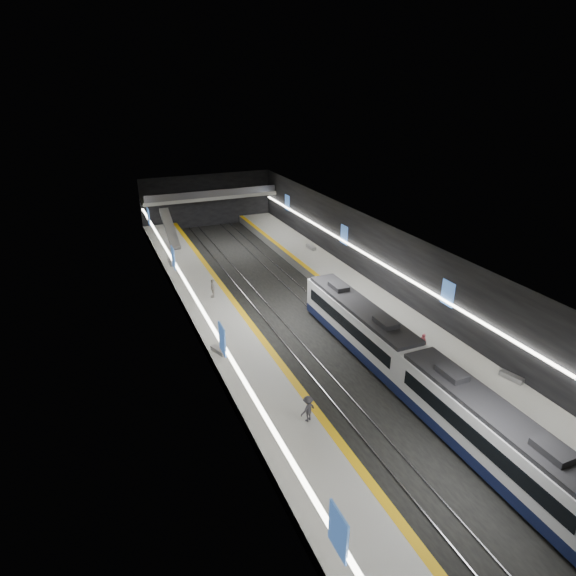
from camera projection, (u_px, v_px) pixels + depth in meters
name	position (u px, v px, depth m)	size (l,w,h in m)	color
ground	(302.00, 321.00, 45.91)	(70.00, 70.00, 0.00)	black
ceiling	(303.00, 241.00, 42.68)	(20.00, 70.00, 0.04)	beige
wall_left	(196.00, 301.00, 40.70)	(0.04, 70.00, 8.00)	black
wall_right	(394.00, 267.00, 47.89)	(0.04, 70.00, 8.00)	black
wall_back	(207.00, 200.00, 73.76)	(20.00, 0.04, 8.00)	black
platform_left	(226.00, 332.00, 43.01)	(5.00, 70.00, 1.00)	slate
tile_surface_left	(226.00, 327.00, 42.81)	(5.00, 70.00, 0.02)	#A0A09B
tactile_strip_left	(249.00, 322.00, 43.59)	(0.60, 70.00, 0.02)	#EEB00C
platform_right	(370.00, 303.00, 48.40)	(5.00, 70.00, 1.00)	slate
tile_surface_right	(370.00, 299.00, 48.19)	(5.00, 70.00, 0.02)	#A0A09B
tactile_strip_right	(351.00, 302.00, 47.40)	(0.60, 70.00, 0.02)	#EEB00C
rails	(302.00, 321.00, 45.88)	(6.52, 70.00, 0.12)	gray
train	(413.00, 369.00, 34.50)	(2.69, 30.04, 3.60)	#11193E
ad_posters	(298.00, 274.00, 44.94)	(19.94, 53.50, 2.20)	#3C69B6
cove_light_left	(198.00, 303.00, 40.86)	(0.25, 68.60, 0.12)	white
cove_light_right	(392.00, 269.00, 47.90)	(0.25, 68.60, 0.12)	white
mezzanine_bridge	(210.00, 197.00, 71.59)	(20.00, 3.00, 1.50)	gray
escalator	(170.00, 228.00, 63.93)	(1.20, 8.00, 0.60)	#99999E
bench_left_near	(218.00, 351.00, 38.70)	(0.45, 1.60, 0.39)	#99999E
bench_left_far	(171.00, 262.00, 57.09)	(0.57, 2.04, 0.50)	#99999E
bench_right_near	(511.00, 377.00, 35.26)	(0.48, 1.73, 0.42)	#99999E
bench_right_far	(311.00, 247.00, 62.06)	(0.50, 1.82, 0.44)	#99999E
passenger_right_a	(423.00, 343.00, 38.44)	(0.63, 0.41, 1.72)	#C5495C
passenger_left_a	(213.00, 288.00, 48.17)	(1.15, 0.48, 1.97)	#BCB4AC
passenger_left_b	(308.00, 409.00, 30.79)	(1.17, 0.68, 1.82)	#413F47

